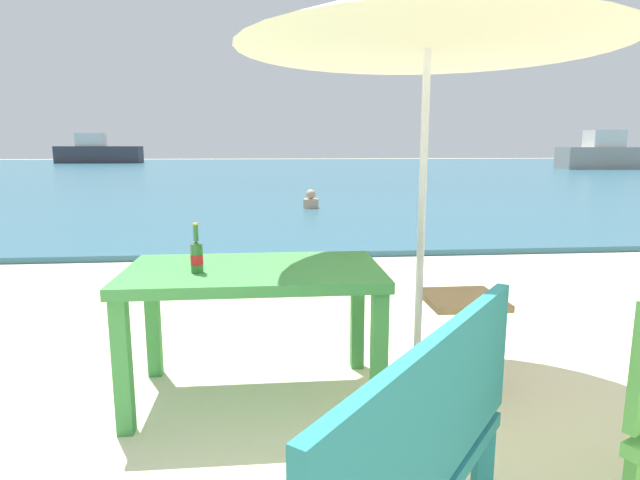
% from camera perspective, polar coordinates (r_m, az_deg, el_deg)
% --- Properties ---
extents(sea_water, '(120.00, 50.00, 0.08)m').
position_cam_1_polar(sea_water, '(31.57, -3.64, 7.70)').
color(sea_water, '#2D6075').
rests_on(sea_water, ground_plane).
extents(picnic_table_green, '(1.40, 0.80, 0.76)m').
position_cam_1_polar(picnic_table_green, '(2.93, -7.21, -5.08)').
color(picnic_table_green, '#3D8C42').
rests_on(picnic_table_green, ground_plane).
extents(beer_bottle_amber, '(0.07, 0.07, 0.26)m').
position_cam_1_polar(beer_bottle_amber, '(2.82, -13.34, -1.63)').
color(beer_bottle_amber, '#2D662D').
rests_on(beer_bottle_amber, picnic_table_green).
extents(patio_umbrella, '(2.10, 2.10, 2.30)m').
position_cam_1_polar(patio_umbrella, '(3.10, 11.82, 23.05)').
color(patio_umbrella, silver).
rests_on(patio_umbrella, ground_plane).
extents(side_table_wood, '(0.44, 0.44, 0.54)m').
position_cam_1_polar(side_table_wood, '(3.28, 15.18, -9.08)').
color(side_table_wood, '#9E7A51').
rests_on(side_table_wood, ground_plane).
extents(bench_teal_center, '(1.04, 1.16, 0.95)m').
position_cam_1_polar(bench_teal_center, '(1.58, 8.85, -23.60)').
color(bench_teal_center, '#237275').
rests_on(bench_teal_center, ground_plane).
extents(swimmer_person, '(0.34, 0.34, 0.41)m').
position_cam_1_polar(swimmer_person, '(11.47, -1.02, 4.31)').
color(swimmer_person, tan).
rests_on(swimmer_person, sea_water).
extents(boat_tanker, '(6.56, 1.79, 2.39)m').
position_cam_1_polar(boat_tanker, '(46.34, -23.12, 8.82)').
color(boat_tanker, '#38383F').
rests_on(boat_tanker, sea_water).
extents(boat_fishing_trawler, '(6.31, 1.72, 2.30)m').
position_cam_1_polar(boat_fishing_trawler, '(36.26, 29.19, 8.13)').
color(boat_fishing_trawler, gray).
rests_on(boat_fishing_trawler, sea_water).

